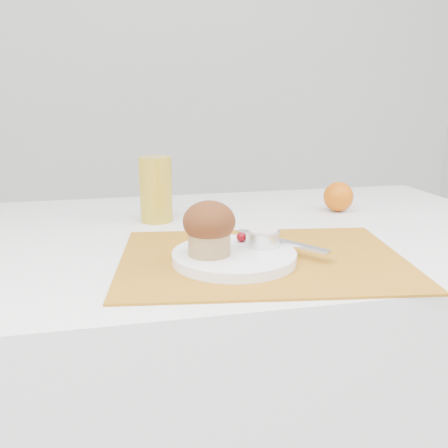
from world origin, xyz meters
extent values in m
cube|color=white|center=(0.00, 0.05, 0.38)|extent=(1.20, 0.80, 0.75)
cube|color=#AD6B18|center=(-0.05, -0.15, 0.75)|extent=(0.54, 0.43, 0.00)
cylinder|color=white|center=(-0.10, -0.15, 0.76)|extent=(0.22, 0.22, 0.02)
cylinder|color=silver|center=(-0.04, -0.13, 0.78)|extent=(0.07, 0.07, 0.03)
cylinder|color=silver|center=(-0.04, -0.13, 0.80)|extent=(0.07, 0.07, 0.01)
ellipsoid|color=#4F0208|center=(-0.07, -0.10, 0.78)|extent=(0.02, 0.02, 0.02)
ellipsoid|color=#560215|center=(-0.06, -0.13, 0.78)|extent=(0.02, 0.02, 0.02)
cube|color=silver|center=(0.00, -0.12, 0.77)|extent=(0.13, 0.17, 0.01)
sphere|color=#C95807|center=(0.24, 0.17, 0.79)|extent=(0.07, 0.07, 0.07)
cylinder|color=gold|center=(-0.20, 0.17, 0.82)|extent=(0.09, 0.09, 0.15)
cylinder|color=#AB8552|center=(-0.14, -0.16, 0.79)|extent=(0.09, 0.09, 0.04)
ellipsoid|color=#351609|center=(-0.14, -0.16, 0.83)|extent=(0.09, 0.09, 0.07)
camera|label=1|loc=(-0.29, -0.94, 1.04)|focal=40.00mm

